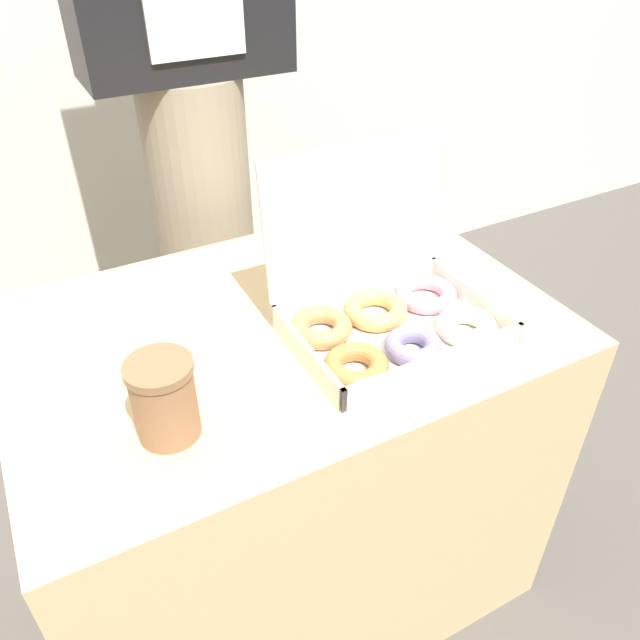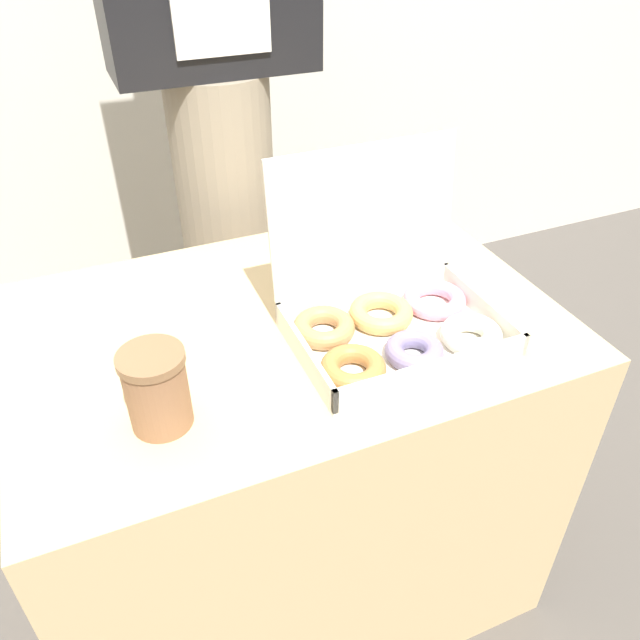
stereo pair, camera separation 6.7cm
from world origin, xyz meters
TOP-DOWN VIEW (x-y plane):
  - ground_plane at (0.00, 0.00)m, footprint 14.00×14.00m
  - table at (0.00, 0.00)m, footprint 0.89×0.61m
  - donut_box at (0.14, -0.10)m, footprint 0.34×0.27m
  - coffee_cup at (-0.24, -0.15)m, footprint 0.09×0.09m
  - person_customer at (0.04, 0.52)m, footprint 0.41×0.23m

SIDE VIEW (x-z plane):
  - ground_plane at x=0.00m, z-range 0.00..0.00m
  - table at x=0.00m, z-range 0.00..0.71m
  - donut_box at x=0.14m, z-range 0.61..0.88m
  - coffee_cup at x=-0.24m, z-range 0.71..0.82m
  - person_customer at x=0.04m, z-range 0.10..1.94m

